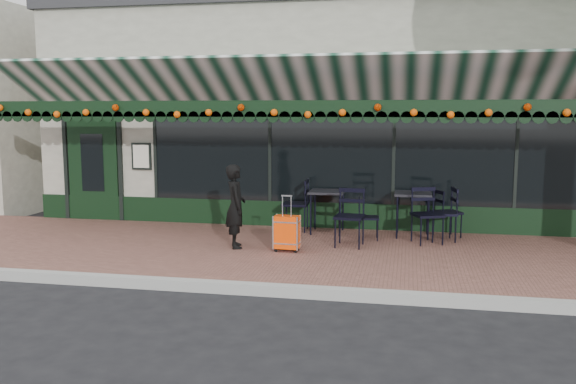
% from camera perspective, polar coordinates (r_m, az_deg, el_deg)
% --- Properties ---
extents(ground, '(80.00, 80.00, 0.00)m').
position_cam_1_polar(ground, '(8.23, -1.04, -9.52)').
color(ground, black).
rests_on(ground, ground).
extents(sidewalk, '(18.00, 4.00, 0.15)m').
position_cam_1_polar(sidewalk, '(10.11, 1.39, -5.83)').
color(sidewalk, brown).
rests_on(sidewalk, ground).
extents(curb, '(18.00, 0.16, 0.15)m').
position_cam_1_polar(curb, '(8.13, -1.16, -9.18)').
color(curb, '#9E9E99').
rests_on(curb, ground).
extents(restaurant_building, '(12.00, 9.60, 4.50)m').
position_cam_1_polar(restaurant_building, '(15.61, 5.11, 7.02)').
color(restaurant_building, gray).
rests_on(restaurant_building, ground).
extents(woman, '(0.50, 0.60, 1.40)m').
position_cam_1_polar(woman, '(10.17, -4.92, -1.33)').
color(woman, black).
rests_on(woman, sidewalk).
extents(suitcase, '(0.41, 0.24, 0.92)m').
position_cam_1_polar(suitcase, '(9.91, -0.11, -3.84)').
color(suitcase, '#FF4408').
rests_on(suitcase, sidewalk).
extents(cafe_table_a, '(0.65, 0.65, 0.81)m').
position_cam_1_polar(cafe_table_a, '(11.26, 11.62, -0.46)').
color(cafe_table_a, black).
rests_on(cafe_table_a, sidewalk).
extents(cafe_table_b, '(0.65, 0.65, 0.80)m').
position_cam_1_polar(cafe_table_b, '(11.40, 3.69, -0.27)').
color(cafe_table_b, black).
rests_on(cafe_table_b, sidewalk).
extents(chair_a_left, '(0.55, 0.55, 0.96)m').
position_cam_1_polar(chair_a_left, '(11.03, 14.22, -1.99)').
color(chair_a_left, black).
rests_on(chair_a_left, sidewalk).
extents(chair_a_right, '(0.58, 0.58, 0.88)m').
position_cam_1_polar(chair_a_right, '(11.42, 14.71, -1.90)').
color(chair_a_right, black).
rests_on(chair_a_right, sidewalk).
extents(chair_a_front, '(0.63, 0.63, 0.97)m').
position_cam_1_polar(chair_a_front, '(10.75, 12.92, -2.16)').
color(chair_a_front, black).
rests_on(chair_a_front, sidewalk).
extents(chair_b_left, '(0.52, 0.52, 1.00)m').
position_cam_1_polar(chair_b_left, '(11.59, 0.69, -1.19)').
color(chair_b_left, black).
rests_on(chair_b_left, sidewalk).
extents(chair_b_right, '(0.41, 0.41, 0.77)m').
position_cam_1_polar(chair_b_right, '(10.92, 7.54, -2.43)').
color(chair_b_right, black).
rests_on(chair_b_right, sidewalk).
extents(chair_b_front, '(0.53, 0.53, 0.99)m').
position_cam_1_polar(chair_b_front, '(10.29, 5.77, -2.39)').
color(chair_b_front, black).
rests_on(chair_b_front, sidewalk).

